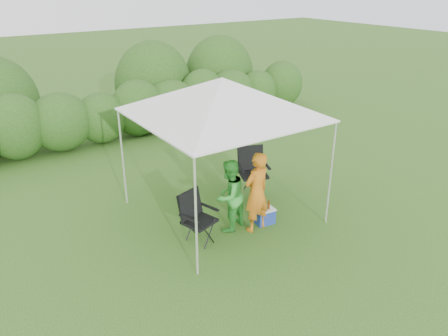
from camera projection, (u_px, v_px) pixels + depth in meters
ground at (236, 222)px, 8.78m from camera, size 70.00×70.00×0.00m
hedge at (121, 112)px, 13.02m from camera, size 14.27×1.53×1.80m
canopy at (222, 97)px, 8.17m from camera, size 3.10×3.10×2.83m
chair_right at (252, 167)px, 9.80m from camera, size 0.79×0.76×1.06m
chair_left at (196, 214)px, 7.97m from camera, size 0.71×0.67×0.97m
man at (257, 192)px, 8.22m from camera, size 0.63×0.46×1.60m
woman at (229, 196)px, 8.28m from camera, size 0.84×0.74×1.43m
cooler at (265, 216)px, 8.68m from camera, size 0.41×0.32×0.32m
bottle at (269, 204)px, 8.58m from camera, size 0.05×0.05×0.21m
lawn_toy at (262, 133)px, 13.38m from camera, size 0.52×0.43×0.26m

